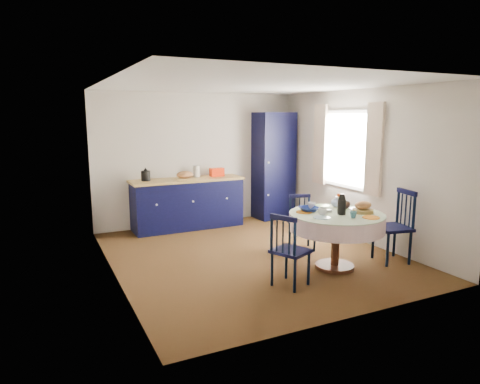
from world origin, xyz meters
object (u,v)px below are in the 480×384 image
object	(u,v)px
chair_right	(395,226)
pantry_cabinet	(274,166)
mug_d	(311,206)
cobalt_bowl	(309,209)
chair_left	(289,250)
dining_table	(337,222)
kitchen_counter	(187,203)
mug_c	(346,205)
chair_far	(302,222)
mug_a	(323,212)
mug_b	(353,215)

from	to	relation	value
chair_right	pantry_cabinet	bearing A→B (deg)	-164.57
mug_d	cobalt_bowl	bearing A→B (deg)	-139.86
chair_left	chair_right	world-z (taller)	chair_right
dining_table	chair_right	xyz separation A→B (m)	(0.94, -0.13, -0.12)
pantry_cabinet	chair_right	distance (m)	3.17
pantry_cabinet	cobalt_bowl	distance (m)	2.93
kitchen_counter	mug_c	xyz separation A→B (m)	(1.42, -2.75, 0.34)
kitchen_counter	chair_far	xyz separation A→B (m)	(1.19, -2.01, -0.05)
cobalt_bowl	chair_left	bearing A→B (deg)	-140.84
pantry_cabinet	chair_right	bearing A→B (deg)	-89.17
chair_far	chair_right	size ratio (longest dim) A/B	0.82
mug_a	mug_b	bearing A→B (deg)	-47.15
pantry_cabinet	chair_far	bearing A→B (deg)	-110.89
mug_b	cobalt_bowl	world-z (taller)	mug_b
pantry_cabinet	mug_d	world-z (taller)	pantry_cabinet
chair_far	chair_right	world-z (taller)	chair_right
pantry_cabinet	mug_b	distance (m)	3.37
pantry_cabinet	mug_a	world-z (taller)	pantry_cabinet
pantry_cabinet	mug_a	distance (m)	3.16
chair_left	dining_table	bearing A→B (deg)	-98.16
chair_left	chair_right	bearing A→B (deg)	-110.10
kitchen_counter	cobalt_bowl	size ratio (longest dim) A/B	7.84
dining_table	mug_d	bearing A→B (deg)	116.91
cobalt_bowl	dining_table	bearing A→B (deg)	-42.72
dining_table	chair_left	world-z (taller)	dining_table
kitchen_counter	chair_left	size ratio (longest dim) A/B	2.28
dining_table	cobalt_bowl	xyz separation A→B (m)	(-0.28, 0.26, 0.15)
pantry_cabinet	mug_c	distance (m)	2.84
chair_far	mug_b	bearing A→B (deg)	-76.51
chair_right	mug_c	bearing A→B (deg)	-105.06
dining_table	mug_a	size ratio (longest dim) A/B	10.48
dining_table	mug_c	world-z (taller)	dining_table
chair_right	mug_b	distance (m)	0.97
dining_table	mug_d	xyz separation A→B (m)	(-0.18, 0.35, 0.17)
chair_left	mug_c	world-z (taller)	chair_left
chair_left	mug_d	world-z (taller)	chair_left
dining_table	mug_b	xyz separation A→B (m)	(0.02, -0.29, 0.16)
dining_table	chair_left	distance (m)	0.98
kitchen_counter	cobalt_bowl	bearing A→B (deg)	-73.26
kitchen_counter	mug_a	distance (m)	3.10
kitchen_counter	chair_left	distance (m)	3.22
mug_b	cobalt_bowl	bearing A→B (deg)	118.64
mug_c	chair_right	bearing A→B (deg)	-26.93
mug_b	mug_a	bearing A→B (deg)	132.85
mug_c	mug_d	distance (m)	0.50
dining_table	cobalt_bowl	bearing A→B (deg)	137.28
dining_table	kitchen_counter	bearing A→B (deg)	110.82
dining_table	mug_a	distance (m)	0.30
chair_far	mug_d	bearing A→B (deg)	-96.78
mug_a	mug_b	size ratio (longest dim) A/B	1.36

